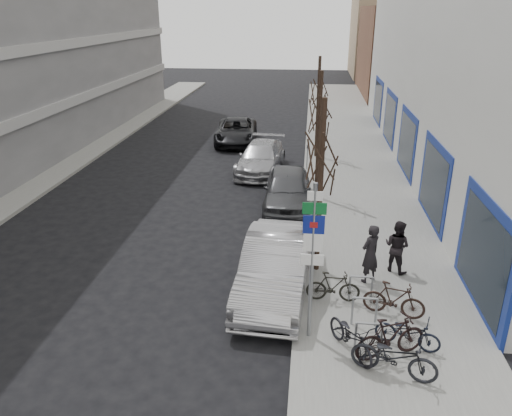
% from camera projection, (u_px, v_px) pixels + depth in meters
% --- Properties ---
extents(ground, '(120.00, 120.00, 0.00)m').
position_uv_depth(ground, '(215.00, 334.00, 12.83)').
color(ground, black).
rests_on(ground, ground).
extents(sidewalk_east, '(5.00, 70.00, 0.15)m').
position_uv_depth(sidewalk_east, '(360.00, 200.00, 21.57)').
color(sidewalk_east, slate).
rests_on(sidewalk_east, ground).
extents(sidewalk_west, '(3.00, 70.00, 0.15)m').
position_uv_depth(sidewalk_west, '(21.00, 187.00, 23.14)').
color(sidewalk_west, slate).
rests_on(sidewalk_west, ground).
extents(brick_building_far, '(12.00, 14.00, 8.00)m').
position_uv_depth(brick_building_far, '(428.00, 52.00, 46.93)').
color(brick_building_far, brown).
rests_on(brick_building_far, ground).
extents(tan_building_far, '(13.00, 12.00, 9.00)m').
position_uv_depth(tan_building_far, '(407.00, 37.00, 60.53)').
color(tan_building_far, '#937A5B').
rests_on(tan_building_far, ground).
extents(highway_sign_pole, '(0.55, 0.10, 4.20)m').
position_uv_depth(highway_sign_pole, '(312.00, 253.00, 11.66)').
color(highway_sign_pole, gray).
rests_on(highway_sign_pole, ground).
extents(bike_rack, '(0.66, 2.26, 0.83)m').
position_uv_depth(bike_rack, '(364.00, 308.00, 12.75)').
color(bike_rack, gray).
rests_on(bike_rack, sidewalk_east).
extents(tree_near, '(1.80, 1.80, 5.50)m').
position_uv_depth(tree_near, '(322.00, 147.00, 14.27)').
color(tree_near, black).
rests_on(tree_near, ground).
extents(tree_mid, '(1.80, 1.80, 5.50)m').
position_uv_depth(tree_mid, '(320.00, 106.00, 20.26)').
color(tree_mid, black).
rests_on(tree_mid, ground).
extents(tree_far, '(1.80, 1.80, 5.50)m').
position_uv_depth(tree_far, '(319.00, 84.00, 26.26)').
color(tree_far, black).
rests_on(tree_far, ground).
extents(meter_front, '(0.10, 0.08, 1.27)m').
position_uv_depth(meter_front, '(302.00, 253.00, 15.04)').
color(meter_front, gray).
rests_on(meter_front, sidewalk_east).
extents(meter_mid, '(0.10, 0.08, 1.27)m').
position_uv_depth(meter_mid, '(305.00, 191.00, 20.11)').
color(meter_mid, gray).
rests_on(meter_mid, sidewalk_east).
extents(meter_back, '(0.10, 0.08, 1.27)m').
position_uv_depth(meter_back, '(307.00, 155.00, 25.19)').
color(meter_back, gray).
rests_on(meter_back, sidewalk_east).
extents(bike_near_left, '(1.33, 1.77, 1.06)m').
position_uv_depth(bike_near_left, '(351.00, 333.00, 11.72)').
color(bike_near_left, black).
rests_on(bike_near_left, sidewalk_east).
extents(bike_near_right, '(1.89, 1.22, 1.11)m').
position_uv_depth(bike_near_right, '(391.00, 337.00, 11.57)').
color(bike_near_right, black).
rests_on(bike_near_right, sidewalk_east).
extents(bike_mid_curb, '(1.63, 0.96, 0.95)m').
position_uv_depth(bike_mid_curb, '(408.00, 330.00, 11.94)').
color(bike_mid_curb, black).
rests_on(bike_mid_curb, sidewalk_east).
extents(bike_mid_inner, '(1.51, 0.46, 0.92)m').
position_uv_depth(bike_mid_inner, '(333.00, 286.00, 13.85)').
color(bike_mid_inner, black).
rests_on(bike_mid_inner, sidewalk_east).
extents(bike_far_curb, '(2.00, 1.11, 1.17)m').
position_uv_depth(bike_far_curb, '(395.00, 353.00, 10.97)').
color(bike_far_curb, black).
rests_on(bike_far_curb, sidewalk_east).
extents(bike_far_inner, '(1.72, 0.90, 1.00)m').
position_uv_depth(bike_far_inner, '(394.00, 299.00, 13.16)').
color(bike_far_inner, black).
rests_on(bike_far_inner, sidewalk_east).
extents(parked_car_front, '(2.12, 5.32, 1.72)m').
position_uv_depth(parked_car_front, '(276.00, 266.00, 14.39)').
color(parked_car_front, '#A5A5AA').
rests_on(parked_car_front, ground).
extents(parked_car_mid, '(1.98, 4.75, 1.61)m').
position_uv_depth(parked_car_mid, '(287.00, 189.00, 20.71)').
color(parked_car_mid, '#444549').
rests_on(parked_car_mid, ground).
extents(parked_car_back, '(2.46, 5.20, 1.46)m').
position_uv_depth(parked_car_back, '(261.00, 158.00, 25.35)').
color(parked_car_back, '#9C9CA0').
rests_on(parked_car_back, ground).
extents(lane_car, '(2.83, 5.42, 1.46)m').
position_uv_depth(lane_car, '(236.00, 131.00, 30.80)').
color(lane_car, black).
rests_on(lane_car, ground).
extents(pedestrian_near, '(0.79, 0.77, 1.82)m').
position_uv_depth(pedestrian_near, '(370.00, 254.00, 14.70)').
color(pedestrian_near, black).
rests_on(pedestrian_near, sidewalk_east).
extents(pedestrian_far, '(0.76, 0.72, 1.70)m').
position_uv_depth(pedestrian_far, '(397.00, 246.00, 15.31)').
color(pedestrian_far, black).
rests_on(pedestrian_far, sidewalk_east).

